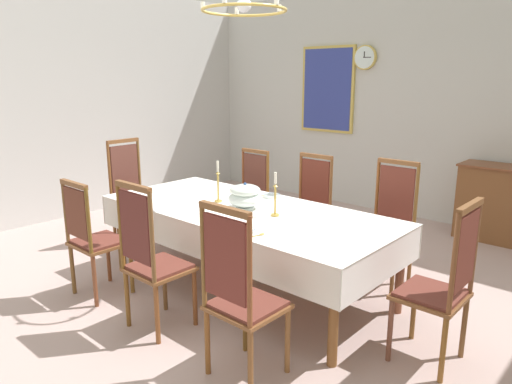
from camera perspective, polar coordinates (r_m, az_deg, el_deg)
name	(u,v)px	position (r m, az deg, el deg)	size (l,w,h in m)	color
ground	(251,287)	(4.52, -0.63, -11.44)	(6.83, 6.34, 0.04)	#BB9F9A
back_wall	(410,103)	(6.82, 18.12, 10.19)	(6.83, 0.08, 3.12)	silver
left_wall	(60,104)	(6.92, -22.66, 9.86)	(0.08, 6.34, 3.12)	silver
dining_table	(245,216)	(4.22, -1.31, -2.95)	(2.73, 1.19, 0.76)	brown
tablecloth	(245,215)	(4.21, -1.31, -2.80)	(2.75, 1.21, 0.29)	white
chair_south_a	(93,236)	(4.35, -19.19, -5.09)	(0.44, 0.42, 1.06)	brown
chair_north_a	(248,194)	(5.54, -0.97, -0.27)	(0.44, 0.42, 1.08)	brown
chair_south_b	(151,257)	(3.64, -12.58, -7.70)	(0.44, 0.42, 1.18)	brown
chair_north_b	(308,206)	(5.02, 6.32, -1.73)	(0.44, 0.42, 1.12)	brown
chair_south_c	(240,293)	(3.00, -1.99, -12.16)	(0.44, 0.42, 1.18)	brown
chair_north_c	(388,222)	(4.57, 15.76, -3.54)	(0.44, 0.42, 1.16)	brown
chair_head_west	(132,193)	(5.56, -14.80, -0.17)	(0.42, 0.44, 1.22)	brown
chair_head_east	(442,283)	(3.38, 21.62, -10.25)	(0.42, 0.44, 1.16)	brown
soup_tureen	(245,196)	(4.16, -1.28, -0.49)	(0.30, 0.30, 0.24)	white
candlestick_west	(218,185)	(4.39, -4.62, 0.83)	(0.07, 0.07, 0.39)	gold
candlestick_east	(275,198)	(3.94, 2.34, -0.77)	(0.07, 0.07, 0.38)	gold
bowl_near_left	(246,230)	(3.54, -1.17, -4.68)	(0.14, 0.14, 0.04)	white
bowl_near_right	(272,196)	(4.58, 1.94, -0.45)	(0.16, 0.16, 0.03)	white
bowl_far_left	(251,192)	(4.70, -0.61, -0.02)	(0.14, 0.14, 0.04)	white
spoon_primary	(259,235)	(3.50, 0.41, -5.20)	(0.06, 0.17, 0.01)	gold
spoon_secondary	(265,195)	(4.67, 1.13, -0.32)	(0.03, 0.18, 0.01)	gold
mounted_clock	(365,57)	(7.06, 13.09, 15.60)	(0.34, 0.06, 0.34)	#D1B251
framed_painting	(327,90)	(7.38, 8.66, 12.17)	(0.91, 0.05, 1.28)	#D1B251
chandelier	(244,9)	(4.07, -1.46, 21.28)	(0.71, 0.70, 0.66)	gold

